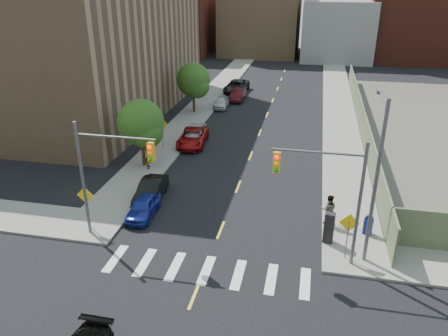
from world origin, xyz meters
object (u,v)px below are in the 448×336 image
at_px(parked_car_blue, 143,207).
at_px(parked_car_silver, 194,137).
at_px(parked_car_maroon, 238,94).
at_px(parked_car_grey, 236,86).
at_px(mailbox, 368,225).
at_px(parked_car_white, 221,102).
at_px(payphone, 329,228).
at_px(parked_car_red, 193,138).
at_px(pedestrian_west, 148,157).
at_px(pedestrian_east, 329,210).
at_px(parked_car_black, 151,190).

height_order(parked_car_blue, parked_car_silver, parked_car_silver).
xyz_separation_m(parked_car_maroon, parked_car_grey, (-0.88, 3.80, 0.05)).
height_order(parked_car_silver, parked_car_maroon, parked_car_maroon).
bearing_deg(parked_car_maroon, parked_car_silver, -95.16).
bearing_deg(mailbox, parked_car_white, 138.47).
xyz_separation_m(parked_car_blue, parked_car_grey, (0.10, 32.39, 0.14)).
height_order(parked_car_maroon, payphone, payphone).
relative_size(parked_car_red, payphone, 2.71).
height_order(parked_car_white, pedestrian_west, pedestrian_west).
bearing_deg(parked_car_grey, parked_car_red, -87.94).
bearing_deg(payphone, parked_car_grey, 119.22).
bearing_deg(payphone, parked_car_red, 141.13).
height_order(mailbox, payphone, payphone).
bearing_deg(parked_car_silver, parked_car_white, 88.08).
xyz_separation_m(parked_car_silver, pedestrian_east, (11.78, -11.87, 0.47)).
bearing_deg(pedestrian_east, pedestrian_west, -19.02).
height_order(parked_car_white, payphone, payphone).
distance_m(parked_car_black, parked_car_red, 10.61).
bearing_deg(parked_car_silver, payphone, -51.73).
distance_m(parked_car_red, parked_car_silver, 0.22).
height_order(parked_car_black, parked_car_white, parked_car_black).
relative_size(mailbox, payphone, 0.66).
height_order(parked_car_grey, pedestrian_west, pedestrian_west).
xyz_separation_m(parked_car_white, parked_car_maroon, (1.30, 3.65, 0.08)).
bearing_deg(parked_car_grey, parked_car_silver, -87.88).
bearing_deg(parked_car_black, pedestrian_east, -7.89).
distance_m(parked_car_blue, pedestrian_east, 11.55).
xyz_separation_m(parked_car_red, parked_car_grey, (0.42, 19.60, 0.07)).
height_order(parked_car_grey, payphone, payphone).
height_order(parked_car_silver, mailbox, mailbox).
bearing_deg(payphone, parked_car_black, 175.78).
bearing_deg(parked_car_blue, mailbox, -0.18).
bearing_deg(parked_car_black, parked_car_silver, 87.03).
xyz_separation_m(parked_car_grey, pedestrian_west, (-2.36, -25.58, 0.33)).
height_order(parked_car_red, payphone, payphone).
bearing_deg(parked_car_red, parked_car_blue, -93.06).
relative_size(parked_car_red, pedestrian_east, 2.58).
distance_m(parked_car_blue, parked_car_black, 2.20).
height_order(parked_car_red, parked_car_white, parked_car_red).
xyz_separation_m(parked_car_red, payphone, (11.80, -13.67, 0.38)).
distance_m(parked_car_white, parked_car_grey, 7.46).
distance_m(parked_car_white, parked_car_maroon, 3.88).
bearing_deg(parked_car_blue, parked_car_black, 96.09).
height_order(parked_car_blue, mailbox, mailbox).
distance_m(parked_car_red, mailbox, 18.71).
xyz_separation_m(parked_car_grey, mailbox, (13.68, -31.92, -0.03)).
height_order(parked_car_grey, mailbox, parked_car_grey).
relative_size(parked_car_blue, pedestrian_west, 1.96).
height_order(parked_car_silver, payphone, payphone).
height_order(parked_car_blue, pedestrian_west, pedestrian_west).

